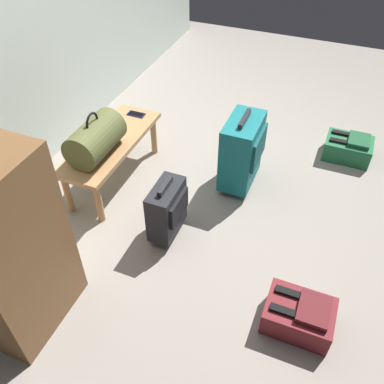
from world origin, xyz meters
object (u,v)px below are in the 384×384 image
object	(u,v)px
duffel_bag_olive	(95,139)
suitcase_small_charcoal	(167,209)
backpack_maroon	(299,315)
bench	(112,147)
cell_phone	(136,114)
suitcase_upright_teal	(242,151)
backpack_green	(348,148)
side_cabinet	(2,250)

from	to	relation	value
duffel_bag_olive	suitcase_small_charcoal	size ratio (longest dim) A/B	0.96
duffel_bag_olive	backpack_maroon	size ratio (longest dim) A/B	1.16
bench	backpack_maroon	bearing A→B (deg)	-114.73
suitcase_small_charcoal	duffel_bag_olive	bearing A→B (deg)	72.09
duffel_bag_olive	cell_phone	size ratio (longest dim) A/B	3.06
suitcase_upright_teal	bench	bearing A→B (deg)	108.86
backpack_maroon	suitcase_upright_teal	bearing A→B (deg)	32.57
duffel_bag_olive	backpack_maroon	distance (m)	1.76
suitcase_upright_teal	backpack_maroon	bearing A→B (deg)	-147.43
bench	backpack_green	size ratio (longest dim) A/B	2.63
duffel_bag_olive	backpack_green	distance (m)	2.10
cell_phone	suitcase_small_charcoal	size ratio (longest dim) A/B	0.31
cell_phone	suitcase_small_charcoal	world-z (taller)	suitcase_small_charcoal
duffel_bag_olive	side_cabinet	xyz separation A→B (m)	(-1.07, -0.12, 0.04)
suitcase_upright_teal	backpack_maroon	size ratio (longest dim) A/B	1.63
backpack_maroon	cell_phone	bearing A→B (deg)	54.65
bench	suitcase_small_charcoal	distance (m)	0.74
suitcase_upright_teal	backpack_green	world-z (taller)	suitcase_upright_teal
cell_phone	bench	bearing A→B (deg)	178.80
bench	side_cabinet	xyz separation A→B (m)	(-1.24, -0.12, 0.23)
side_cabinet	duffel_bag_olive	bearing A→B (deg)	6.58
duffel_bag_olive	side_cabinet	distance (m)	1.07
cell_phone	side_cabinet	size ratio (longest dim) A/B	0.13
bench	duffel_bag_olive	distance (m)	0.26
cell_phone	backpack_green	world-z (taller)	cell_phone
suitcase_small_charcoal	backpack_green	bearing A→B (deg)	-37.45
duffel_bag_olive	suitcase_upright_teal	xyz separation A→B (m)	(0.50, -0.93, -0.19)
cell_phone	backpack_maroon	xyz separation A→B (m)	(-1.14, -1.61, -0.29)
cell_phone	backpack_green	bearing A→B (deg)	-70.28
bench	side_cabinet	size ratio (longest dim) A/B	0.91
bench	backpack_maroon	distance (m)	1.79
side_cabinet	backpack_green	bearing A→B (deg)	-34.96
bench	duffel_bag_olive	bearing A→B (deg)	-180.00
suitcase_upright_teal	backpack_green	distance (m)	1.04
suitcase_small_charcoal	side_cabinet	world-z (taller)	side_cabinet
bench	suitcase_upright_teal	world-z (taller)	suitcase_upright_teal
cell_phone	suitcase_small_charcoal	bearing A→B (deg)	-141.14
backpack_maroon	duffel_bag_olive	bearing A→B (deg)	70.62
backpack_maroon	side_cabinet	bearing A→B (deg)	108.51
bench	suitcase_upright_teal	size ratio (longest dim) A/B	1.61
suitcase_upright_teal	suitcase_small_charcoal	size ratio (longest dim) A/B	1.35
suitcase_upright_teal	backpack_green	xyz separation A→B (m)	(0.68, -0.75, -0.22)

